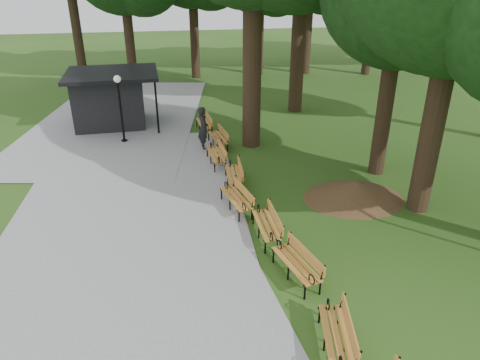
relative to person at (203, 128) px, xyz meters
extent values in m
plane|color=#274C15|center=(0.78, -8.87, -0.96)|extent=(100.00, 100.00, 0.00)
cube|color=gray|center=(-3.22, -5.87, -0.93)|extent=(12.00, 38.00, 0.06)
imported|color=black|center=(0.00, 0.00, 0.00)|extent=(0.54, 0.75, 1.92)
cylinder|color=black|center=(-3.57, 1.46, 0.46)|extent=(0.10, 0.10, 2.84)
sphere|color=white|center=(-3.57, 1.46, 1.98)|extent=(0.32, 0.32, 0.32)
cone|color=#47301C|center=(4.73, -5.66, -0.62)|extent=(2.98, 2.98, 0.68)
cylinder|color=black|center=(6.56, -6.70, 2.72)|extent=(0.70, 0.70, 7.37)
cylinder|color=black|center=(6.48, -3.70, 2.15)|extent=(0.60, 0.60, 6.22)
cylinder|color=black|center=(2.17, 0.07, 3.49)|extent=(0.80, 0.80, 8.91)
cylinder|color=black|center=(5.65, 4.94, 2.98)|extent=(0.76, 0.76, 7.88)
camera|label=1|loc=(-1.59, -18.66, 6.44)|focal=33.35mm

